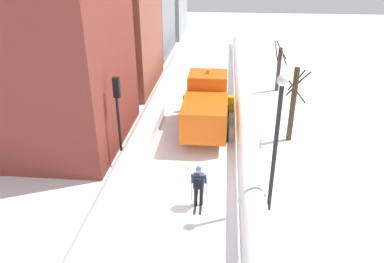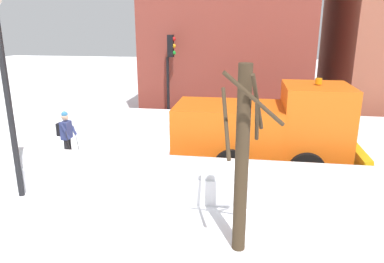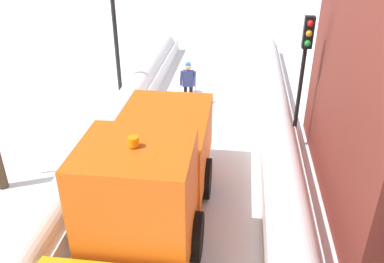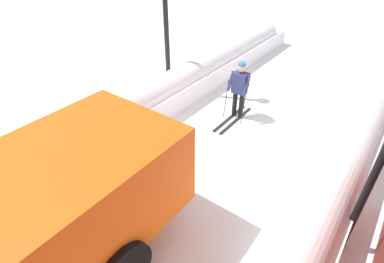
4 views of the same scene
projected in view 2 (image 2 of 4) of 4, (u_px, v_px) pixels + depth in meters
The scene contains 8 objects.
ground_plane at pixel (382, 172), 12.05m from camera, with size 80.00×80.00×0.00m, color white.
snowbank_left at pixel (361, 132), 14.43m from camera, with size 1.10×36.00×1.21m.
building_brick_near at pixel (229, 17), 18.63m from camera, with size 7.81×7.74×10.02m.
plow_truck at pixel (269, 128), 11.68m from camera, with size 3.20×5.98×3.12m.
skier at pixel (66, 134), 12.73m from camera, with size 0.62×1.80×1.81m.
traffic_light_pole at pixel (170, 66), 15.37m from camera, with size 0.28×0.42×4.25m.
street_lamp at pixel (4, 74), 9.41m from camera, with size 0.40×0.40×5.50m.
bare_tree_near at pixel (242, 157), 7.34m from camera, with size 1.08×1.25×3.99m.
Camera 2 is at (11.99, 5.47, 4.71)m, focal length 34.12 mm.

